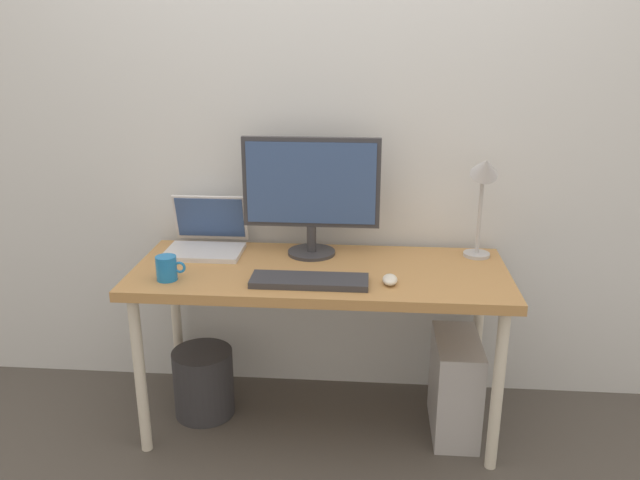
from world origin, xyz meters
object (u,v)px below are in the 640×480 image
at_px(monitor, 311,189).
at_px(computer_tower, 455,386).
at_px(desk, 320,284).
at_px(wastebasket, 204,382).
at_px(keyboard, 309,281).
at_px(desk_lamp, 484,183).
at_px(mouse, 390,280).
at_px(coffee_mug, 167,268).
at_px(laptop, 207,237).

relative_size(monitor, computer_tower, 1.34).
height_order(desk, computer_tower, desk).
bearing_deg(wastebasket, keyboard, -21.75).
xyz_separation_m(monitor, desk_lamp, (0.69, 0.00, 0.04)).
bearing_deg(mouse, desk_lamp, 39.67).
xyz_separation_m(keyboard, coffee_mug, (-0.54, -0.00, 0.04)).
distance_m(monitor, laptop, 0.51).
height_order(desk, laptop, laptop).
distance_m(keyboard, wastebasket, 0.78).
bearing_deg(coffee_mug, wastebasket, 74.73).
bearing_deg(laptop, wastebasket, -93.78).
bearing_deg(keyboard, desk_lamp, 26.27).
bearing_deg(monitor, coffee_mug, -147.18).
xyz_separation_m(mouse, computer_tower, (0.29, 0.13, -0.52)).
bearing_deg(desk, monitor, 106.50).
bearing_deg(laptop, desk, -20.40).
distance_m(keyboard, computer_tower, 0.80).
height_order(monitor, desk_lamp, monitor).
bearing_deg(monitor, wastebasket, -163.68).
bearing_deg(computer_tower, coffee_mug, -172.08).
height_order(monitor, keyboard, monitor).
relative_size(desk, computer_tower, 3.54).
bearing_deg(laptop, computer_tower, -10.36).
height_order(keyboard, coffee_mug, coffee_mug).
bearing_deg(desk, coffee_mug, -163.78).
bearing_deg(wastebasket, monitor, 16.32).
bearing_deg(desk_lamp, desk, -165.24).
bearing_deg(wastebasket, desk, -3.68).
xyz_separation_m(laptop, computer_tower, (1.07, -0.19, -0.56)).
distance_m(desk, desk_lamp, 0.77).
height_order(laptop, coffee_mug, laptop).
distance_m(mouse, wastebasket, 0.99).
height_order(mouse, coffee_mug, coffee_mug).
relative_size(desk, laptop, 4.64).
bearing_deg(keyboard, coffee_mug, -179.58).
distance_m(monitor, coffee_mug, 0.66).
height_order(desk_lamp, coffee_mug, desk_lamp).
distance_m(laptop, coffee_mug, 0.36).
bearing_deg(computer_tower, monitor, 163.95).
distance_m(coffee_mug, computer_tower, 1.27).
bearing_deg(desk_lamp, computer_tower, -114.30).
bearing_deg(mouse, desk, 153.34).
bearing_deg(coffee_mug, keyboard, 0.42).
bearing_deg(desk, mouse, -26.66).
xyz_separation_m(keyboard, mouse, (0.30, 0.02, 0.01)).
bearing_deg(monitor, desk, -73.50).
bearing_deg(desk_lamp, keyboard, -153.73).
xyz_separation_m(desk, wastebasket, (-0.51, 0.03, -0.50)).
distance_m(desk, computer_tower, 0.71).
bearing_deg(wastebasket, computer_tower, -2.17).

